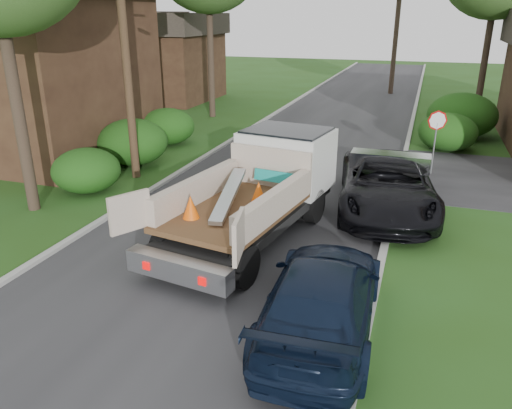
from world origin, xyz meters
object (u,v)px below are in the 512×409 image
Objects in this scene: stop_sign at (436,129)px; black_pickup at (387,184)px; utility_pole at (124,35)px; house_left_far at (162,56)px; house_left_near at (20,53)px; flatbed_truck at (267,180)px; navy_suv at (322,297)px.

stop_sign is 0.40× the size of black_pickup.
utility_pole is 10.29m from black_pickup.
stop_sign is 0.33× the size of house_left_far.
stop_sign is 17.50m from house_left_near.
house_left_far is (-8.02, 17.02, -2.12)m from utility_pole.
flatbed_truck is (6.16, -2.90, -3.74)m from utility_pole.
stop_sign is at bearing 65.82° from black_pickup.
house_left_near is at bearing -84.29° from house_left_far.
navy_suv is at bearing -51.84° from flatbed_truck.
house_left_far is 1.22× the size of black_pickup.
black_pickup is at bearing 46.42° from flatbed_truck.
stop_sign is at bearing -102.61° from navy_suv.
house_left_near is at bearing 163.56° from black_pickup.
flatbed_truck reaches higher than navy_suv.
house_left_near is 1.57× the size of black_pickup.
house_left_near is 1.29× the size of house_left_far.
flatbed_truck is (14.18, -19.92, -1.61)m from house_left_far.
utility_pole is 7.77m from flatbed_truck.
house_left_near is at bearing -173.37° from stop_sign.
utility_pole is at bearing -17.20° from house_left_near.
flatbed_truck reaches higher than stop_sign.
utility_pole is at bearing -64.77° from house_left_far.
black_pickup is (3.17, 2.42, -0.58)m from flatbed_truck.
flatbed_truck is at bearing -123.15° from stop_sign.
utility_pole is 1.03× the size of house_left_near.
house_left_near reaches higher than navy_suv.
house_left_near is (-17.20, -2.00, 2.50)m from stop_sign.
stop_sign is 0.25× the size of utility_pole.
stop_sign is 11.91m from utility_pole.
house_left_far is (-18.70, 13.00, 1.27)m from stop_sign.
house_left_near is at bearing 162.80° from utility_pole.
house_left_near is 1.90× the size of navy_suv.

